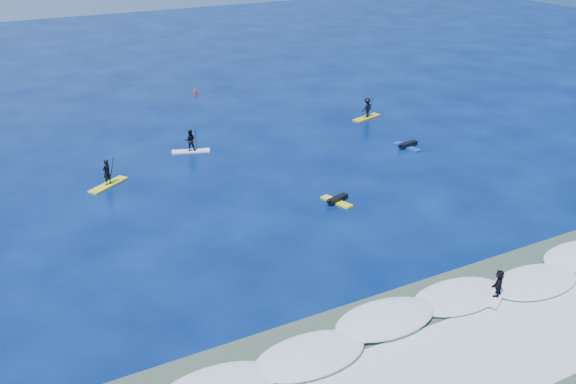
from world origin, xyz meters
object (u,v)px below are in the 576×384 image
sup_paddler_left (107,176)px  wave_surfer (498,285)px  prone_paddler_near (337,200)px  prone_paddler_far (407,145)px  sup_paddler_center (190,142)px  marker_buoy (195,92)px  sup_paddler_right (367,109)px

sup_paddler_left → wave_surfer: bearing=-93.5°
prone_paddler_near → prone_paddler_far: 11.11m
wave_surfer → prone_paddler_far: bearing=32.7°
sup_paddler_center → prone_paddler_near: bearing=-49.8°
prone_paddler_far → marker_buoy: 22.38m
sup_paddler_center → marker_buoy: size_ratio=4.10×
wave_surfer → sup_paddler_right: bearing=36.8°
sup_paddler_left → prone_paddler_far: sup_paddler_left is taller
prone_paddler_far → marker_buoy: (-8.54, 20.69, 0.13)m
prone_paddler_far → wave_surfer: wave_surfer is taller
sup_paddler_center → marker_buoy: sup_paddler_center is taller
sup_paddler_right → prone_paddler_far: sup_paddler_right is taller
prone_paddler_near → wave_surfer: 12.20m
sup_paddler_left → wave_surfer: 24.41m
sup_paddler_left → wave_surfer: size_ratio=1.48×
sup_paddler_left → prone_paddler_far: 21.28m
sup_paddler_left → prone_paddler_far: bearing=-42.7°
sup_paddler_left → sup_paddler_right: (22.41, 3.72, 0.15)m
wave_surfer → sup_paddler_center: bearing=71.7°
sup_paddler_left → marker_buoy: (12.45, 17.21, -0.34)m
prone_paddler_near → marker_buoy: (1.09, 26.23, 0.14)m
sup_paddler_left → marker_buoy: size_ratio=4.15×
sup_paddler_center → prone_paddler_near: sup_paddler_center is taller
sup_paddler_left → sup_paddler_right: bearing=-23.9°
prone_paddler_far → marker_buoy: size_ratio=3.45×
sup_paddler_center → wave_surfer: bearing=-58.0°
sup_paddler_left → wave_surfer: sup_paddler_left is taller
sup_paddler_center → sup_paddler_right: bearing=21.4°
prone_paddler_far → wave_surfer: 19.81m
sup_paddler_center → prone_paddler_far: (14.24, -6.69, -0.55)m
prone_paddler_near → marker_buoy: bearing=-18.4°
prone_paddler_near → sup_paddler_left: bearing=35.6°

